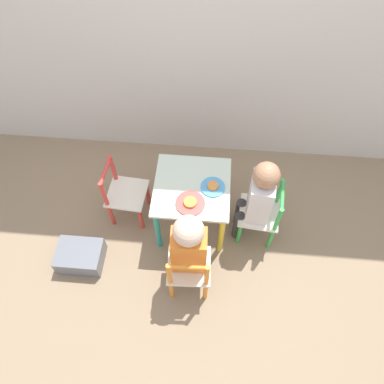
{
  "coord_description": "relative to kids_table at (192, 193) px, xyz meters",
  "views": [
    {
      "loc": [
        0.11,
        -1.31,
        2.4
      ],
      "look_at": [
        0.0,
        0.0,
        0.39
      ],
      "focal_mm": 35.0,
      "sensor_mm": 36.0,
      "label": 1
    }
  ],
  "objects": [
    {
      "name": "ground_plane",
      "position": [
        0.0,
        0.0,
        -0.37
      ],
      "size": [
        6.0,
        6.0,
        0.0
      ],
      "primitive_type": "plane",
      "color": "#8C755B"
    },
    {
      "name": "kids_table",
      "position": [
        0.0,
        0.0,
        0.0
      ],
      "size": [
        0.48,
        0.48,
        0.45
      ],
      "color": "silver",
      "rests_on": "ground_plane"
    },
    {
      "name": "chair_green",
      "position": [
        0.47,
        -0.04,
        -0.12
      ],
      "size": [
        0.28,
        0.28,
        0.51
      ],
      "rotation": [
        0.0,
        0.0,
        -1.66
      ],
      "color": "silver",
      "rests_on": "ground_plane"
    },
    {
      "name": "chair_orange",
      "position": [
        0.02,
        -0.47,
        -0.12
      ],
      "size": [
        0.27,
        0.27,
        0.51
      ],
      "rotation": [
        0.0,
        0.0,
        -3.1
      ],
      "color": "silver",
      "rests_on": "ground_plane"
    },
    {
      "name": "chair_red",
      "position": [
        -0.47,
        0.04,
        -0.12
      ],
      "size": [
        0.28,
        0.28,
        0.51
      ],
      "rotation": [
        0.0,
        0.0,
        1.49
      ],
      "color": "silver",
      "rests_on": "ground_plane"
    },
    {
      "name": "child_right",
      "position": [
        0.41,
        -0.04,
        0.08
      ],
      "size": [
        0.22,
        0.21,
        0.75
      ],
      "rotation": [
        0.0,
        0.0,
        -1.66
      ],
      "color": "#38383D",
      "rests_on": "ground_plane"
    },
    {
      "name": "child_front",
      "position": [
        0.02,
        -0.41,
        0.09
      ],
      "size": [
        0.21,
        0.22,
        0.76
      ],
      "rotation": [
        0.0,
        0.0,
        -3.1
      ],
      "color": "#38383D",
      "rests_on": "ground_plane"
    },
    {
      "name": "plate_right",
      "position": [
        0.13,
        0.0,
        0.09
      ],
      "size": [
        0.15,
        0.15,
        0.03
      ],
      "color": "#4C9EE0",
      "rests_on": "kids_table"
    },
    {
      "name": "plate_front",
      "position": [
        -0.0,
        -0.13,
        0.09
      ],
      "size": [
        0.18,
        0.18,
        0.03
      ],
      "color": "#E54C47",
      "rests_on": "kids_table"
    },
    {
      "name": "storage_bin",
      "position": [
        -0.72,
        -0.37,
        -0.3
      ],
      "size": [
        0.3,
        0.23,
        0.14
      ],
      "color": "slate",
      "rests_on": "ground_plane"
    }
  ]
}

